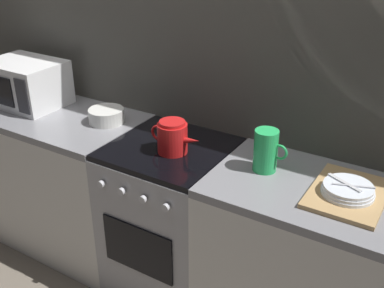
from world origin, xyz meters
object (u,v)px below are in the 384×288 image
(microwave, at_px, (26,83))
(mixing_bowl, at_px, (106,116))
(kettle, at_px, (173,137))
(pitcher, at_px, (266,151))
(dish_pile, at_px, (348,192))
(stove_unit, at_px, (171,219))

(microwave, relative_size, mixing_bowl, 2.30)
(kettle, relative_size, mixing_bowl, 1.42)
(pitcher, relative_size, dish_pile, 0.50)
(stove_unit, height_order, microwave, microwave)
(kettle, height_order, mixing_bowl, kettle)
(stove_unit, xyz_separation_m, kettle, (0.05, -0.04, 0.53))
(microwave, xyz_separation_m, pitcher, (1.59, -0.00, -0.03))
(microwave, relative_size, dish_pile, 1.15)
(stove_unit, distance_m, mixing_bowl, 0.69)
(pitcher, distance_m, dish_pile, 0.40)
(mixing_bowl, xyz_separation_m, dish_pile, (1.37, -0.06, -0.02))
(stove_unit, bearing_deg, microwave, 178.11)
(stove_unit, distance_m, dish_pile, 1.02)
(mixing_bowl, relative_size, pitcher, 1.00)
(microwave, bearing_deg, stove_unit, -1.89)
(mixing_bowl, relative_size, dish_pile, 0.50)
(microwave, bearing_deg, mixing_bowl, 3.20)
(stove_unit, xyz_separation_m, dish_pile, (0.90, 0.01, 0.47))
(pitcher, height_order, dish_pile, pitcher)
(kettle, relative_size, pitcher, 1.42)
(microwave, xyz_separation_m, mixing_bowl, (0.60, 0.03, -0.10))
(kettle, xyz_separation_m, pitcher, (0.46, 0.07, 0.02))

